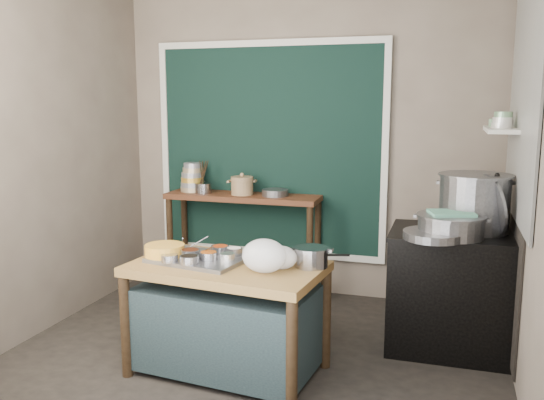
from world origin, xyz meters
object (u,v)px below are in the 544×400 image
(prep_table, at_px, (227,319))
(ceramic_crock, at_px, (242,187))
(condiment_tray, at_px, (199,259))
(stock_pot, at_px, (474,202))
(saucepan, at_px, (311,257))
(yellow_basin, at_px, (165,252))
(utensil_cup, at_px, (203,188))
(steamer, at_px, (451,226))
(stove_block, at_px, (453,292))
(back_counter, at_px, (243,244))

(prep_table, relative_size, ceramic_crock, 5.70)
(condiment_tray, xyz_separation_m, stock_pot, (1.76, 0.90, 0.32))
(saucepan, distance_m, stock_pot, 1.33)
(yellow_basin, bearing_deg, utensil_cup, 104.44)
(prep_table, height_order, ceramic_crock, ceramic_crock)
(condiment_tray, relative_size, stock_pot, 1.16)
(prep_table, xyz_separation_m, ceramic_crock, (-0.46, 1.56, 0.65))
(saucepan, bearing_deg, steamer, 17.39)
(prep_table, bearing_deg, stove_block, 36.40)
(prep_table, distance_m, utensil_cup, 1.85)
(utensil_cup, relative_size, stock_pot, 0.30)
(prep_table, relative_size, yellow_basin, 4.69)
(back_counter, distance_m, stock_pot, 2.20)
(prep_table, distance_m, stove_block, 1.67)
(stove_block, bearing_deg, stock_pot, 36.53)
(condiment_tray, distance_m, utensil_cup, 1.64)
(condiment_tray, relative_size, steamer, 1.27)
(saucepan, bearing_deg, yellow_basin, 171.21)
(utensil_cup, relative_size, steamer, 0.33)
(prep_table, bearing_deg, stock_pot, 36.87)
(prep_table, relative_size, saucepan, 5.33)
(yellow_basin, height_order, saucepan, saucepan)
(back_counter, relative_size, stock_pot, 2.74)
(yellow_basin, bearing_deg, ceramic_crock, 90.71)
(stock_pot, height_order, steamer, stock_pot)
(stove_block, bearing_deg, condiment_tray, -153.54)
(back_counter, bearing_deg, yellow_basin, -89.26)
(condiment_tray, bearing_deg, utensil_cup, 112.81)
(back_counter, height_order, steamer, steamer)
(back_counter, bearing_deg, stock_pot, -17.76)
(prep_table, distance_m, steamer, 1.66)
(steamer, bearing_deg, stock_pot, 58.48)
(saucepan, bearing_deg, ceramic_crock, 108.61)
(stove_block, distance_m, steamer, 0.56)
(back_counter, bearing_deg, prep_table, -73.64)
(stove_block, height_order, condiment_tray, stove_block)
(condiment_tray, distance_m, ceramic_crock, 1.57)
(yellow_basin, bearing_deg, saucepan, 7.37)
(saucepan, bearing_deg, stock_pot, 22.91)
(ceramic_crock, xyz_separation_m, stock_pot, (2.01, -0.63, 0.06))
(yellow_basin, bearing_deg, stock_pot, 25.40)
(condiment_tray, bearing_deg, yellow_basin, -169.62)
(back_counter, height_order, stock_pot, stock_pot)
(stock_pot, bearing_deg, saucepan, -140.93)
(prep_table, bearing_deg, saucepan, 17.81)
(utensil_cup, bearing_deg, saucepan, -45.66)
(back_counter, bearing_deg, saucepan, -55.54)
(yellow_basin, height_order, stock_pot, stock_pot)
(yellow_basin, distance_m, ceramic_crock, 1.59)
(stove_block, relative_size, steamer, 1.87)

